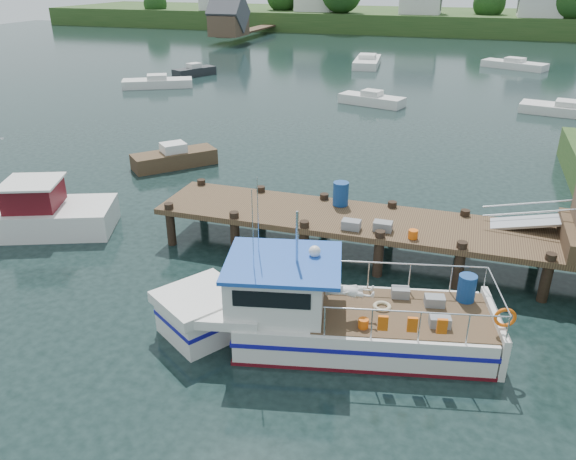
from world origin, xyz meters
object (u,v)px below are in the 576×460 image
(moored_b, at_px, (372,99))
(moored_d, at_px, (367,62))
(moored_far, at_px, (514,64))
(moored_a, at_px, (158,83))
(dock, at_px, (535,214))
(lobster_boat, at_px, (320,315))
(moored_e, at_px, (194,71))
(moored_rowboat, at_px, (174,158))
(work_boat, at_px, (14,215))
(moored_c, at_px, (568,110))

(moored_b, distance_m, moored_d, 18.57)
(moored_far, bearing_deg, moored_a, -135.86)
(dock, bearing_deg, moored_far, 88.20)
(dock, relative_size, moored_d, 2.30)
(lobster_boat, xyz_separation_m, moored_d, (-7.65, 47.53, -0.37))
(lobster_boat, bearing_deg, moored_e, 108.59)
(dock, distance_m, moored_d, 44.23)
(moored_rowboat, distance_m, moored_a, 21.83)
(moored_far, relative_size, moored_a, 1.09)
(lobster_boat, height_order, moored_far, lobster_boat)
(dock, relative_size, lobster_boat, 1.78)
(moored_rowboat, relative_size, moored_e, 0.92)
(dock, bearing_deg, moored_a, 137.82)
(moored_a, bearing_deg, lobster_boat, -62.15)
(work_boat, distance_m, moored_e, 34.77)
(moored_a, distance_m, moored_d, 22.54)
(moored_e, bearing_deg, work_boat, -57.57)
(moored_d, bearing_deg, moored_a, -106.59)
(moored_a, height_order, moored_d, moored_d)
(moored_a, xyz_separation_m, moored_c, (31.98, -0.22, -0.03))
(moored_a, relative_size, moored_b, 1.18)
(moored_b, height_order, moored_c, moored_b)
(moored_rowboat, height_order, moored_a, moored_rowboat)
(work_boat, bearing_deg, moored_c, 28.74)
(lobster_boat, distance_m, moored_a, 37.87)
(moored_rowboat, xyz_separation_m, moored_b, (6.94, 17.33, -0.05))
(dock, bearing_deg, moored_b, 111.13)
(moored_b, bearing_deg, moored_d, 83.05)
(work_boat, height_order, moored_c, work_boat)
(moored_rowboat, relative_size, moored_b, 0.79)
(dock, height_order, lobster_boat, dock)
(moored_rowboat, distance_m, moored_c, 27.38)
(work_boat, relative_size, moored_rowboat, 1.95)
(moored_a, bearing_deg, moored_rowboat, -66.41)
(moored_far, height_order, moored_c, moored_far)
(moored_b, bearing_deg, moored_rowboat, -130.42)
(moored_rowboat, height_order, moored_d, moored_rowboat)
(dock, distance_m, moored_a, 37.59)
(dock, height_order, moored_c, dock)
(moored_a, bearing_deg, moored_c, -8.87)
(moored_c, bearing_deg, moored_rowboat, -116.25)
(moored_rowboat, height_order, moored_e, moored_rowboat)
(dock, xyz_separation_m, moored_a, (-27.82, 25.21, -1.85))
(moored_far, distance_m, moored_d, 14.77)
(work_boat, relative_size, moored_e, 1.80)
(moored_rowboat, bearing_deg, work_boat, -119.98)
(moored_rowboat, bearing_deg, moored_b, 50.77)
(moored_e, bearing_deg, moored_c, 5.64)
(dock, height_order, moored_d, dock)
(moored_far, height_order, moored_e, moored_e)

